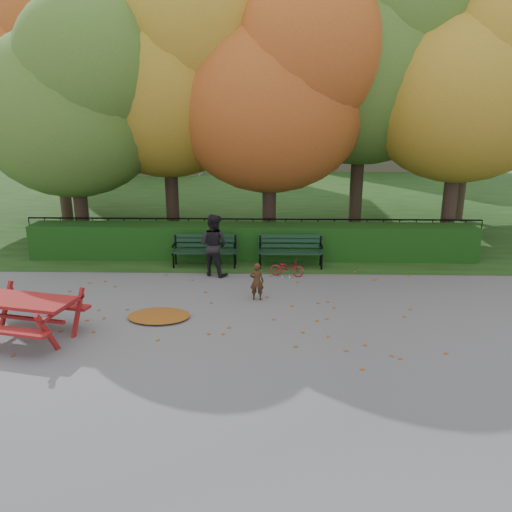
{
  "coord_description": "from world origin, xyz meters",
  "views": [
    {
      "loc": [
        0.47,
        -9.71,
        4.31
      ],
      "look_at": [
        0.19,
        1.33,
        1.0
      ],
      "focal_mm": 35.0,
      "sensor_mm": 36.0,
      "label": 1
    }
  ],
  "objects_px": {
    "tree_f": "(58,67)",
    "bicycle": "(287,268)",
    "picnic_table": "(24,308)",
    "child": "(257,281)",
    "tree_b": "(176,70)",
    "tree_a": "(78,99)",
    "adult": "(214,245)",
    "tree_c": "(281,89)",
    "tree_g": "(485,76)",
    "bench_left": "(205,248)",
    "tree_e": "(478,79)",
    "tree_d": "(378,51)",
    "bench_right": "(291,248)"
  },
  "relations": [
    {
      "from": "tree_e",
      "to": "picnic_table",
      "type": "bearing_deg",
      "value": -147.6
    },
    {
      "from": "tree_c",
      "to": "adult",
      "type": "relative_size",
      "value": 4.85
    },
    {
      "from": "tree_g",
      "to": "bench_left",
      "type": "bearing_deg",
      "value": -147.83
    },
    {
      "from": "tree_e",
      "to": "bench_right",
      "type": "height_order",
      "value": "tree_e"
    },
    {
      "from": "bench_right",
      "to": "tree_d",
      "type": "bearing_deg",
      "value": 51.77
    },
    {
      "from": "tree_b",
      "to": "picnic_table",
      "type": "xyz_separation_m",
      "value": [
        -1.73,
        -7.76,
        -4.77
      ]
    },
    {
      "from": "tree_a",
      "to": "tree_d",
      "type": "xyz_separation_m",
      "value": [
        9.07,
        1.65,
        1.46
      ]
    },
    {
      "from": "adult",
      "to": "tree_c",
      "type": "bearing_deg",
      "value": -95.49
    },
    {
      "from": "tree_e",
      "to": "adult",
      "type": "xyz_separation_m",
      "value": [
        -7.49,
        -2.87,
        -4.26
      ]
    },
    {
      "from": "tree_b",
      "to": "tree_c",
      "type": "bearing_deg",
      "value": -13.45
    },
    {
      "from": "bench_left",
      "to": "child",
      "type": "bearing_deg",
      "value": -59.4
    },
    {
      "from": "tree_a",
      "to": "adult",
      "type": "height_order",
      "value": "tree_a"
    },
    {
      "from": "picnic_table",
      "to": "child",
      "type": "height_order",
      "value": "child"
    },
    {
      "from": "tree_b",
      "to": "bicycle",
      "type": "xyz_separation_m",
      "value": [
        3.42,
        -3.92,
        -5.17
      ]
    },
    {
      "from": "bench_left",
      "to": "tree_e",
      "type": "bearing_deg",
      "value": 14.81
    },
    {
      "from": "tree_f",
      "to": "bench_left",
      "type": "distance_m",
      "value": 9.56
    },
    {
      "from": "tree_a",
      "to": "bench_right",
      "type": "relative_size",
      "value": 4.16
    },
    {
      "from": "adult",
      "to": "picnic_table",
      "type": "bearing_deg",
      "value": 75.62
    },
    {
      "from": "tree_f",
      "to": "picnic_table",
      "type": "relative_size",
      "value": 4.21
    },
    {
      "from": "child",
      "to": "adult",
      "type": "height_order",
      "value": "adult"
    },
    {
      "from": "tree_e",
      "to": "bicycle",
      "type": "xyz_separation_m",
      "value": [
        -5.55,
        -2.95,
        -4.85
      ]
    },
    {
      "from": "tree_a",
      "to": "child",
      "type": "xyz_separation_m",
      "value": [
        5.41,
        -4.45,
        -4.07
      ]
    },
    {
      "from": "tree_a",
      "to": "child",
      "type": "bearing_deg",
      "value": -39.42
    },
    {
      "from": "bicycle",
      "to": "picnic_table",
      "type": "bearing_deg",
      "value": 135.97
    },
    {
      "from": "bench_right",
      "to": "picnic_table",
      "type": "height_order",
      "value": "picnic_table"
    },
    {
      "from": "bench_left",
      "to": "picnic_table",
      "type": "relative_size",
      "value": 0.82
    },
    {
      "from": "tree_b",
      "to": "bench_right",
      "type": "height_order",
      "value": "tree_b"
    },
    {
      "from": "tree_f",
      "to": "bicycle",
      "type": "height_order",
      "value": "tree_f"
    },
    {
      "from": "tree_e",
      "to": "adult",
      "type": "distance_m",
      "value": 9.08
    },
    {
      "from": "child",
      "to": "bicycle",
      "type": "distance_m",
      "value": 1.86
    },
    {
      "from": "tree_e",
      "to": "bicycle",
      "type": "bearing_deg",
      "value": -152.01
    },
    {
      "from": "bench_left",
      "to": "child",
      "type": "distance_m",
      "value": 2.99
    },
    {
      "from": "tree_a",
      "to": "tree_b",
      "type": "relative_size",
      "value": 0.85
    },
    {
      "from": "tree_c",
      "to": "tree_d",
      "type": "relative_size",
      "value": 0.84
    },
    {
      "from": "picnic_table",
      "to": "adult",
      "type": "height_order",
      "value": "adult"
    },
    {
      "from": "tree_g",
      "to": "tree_b",
      "type": "bearing_deg",
      "value": -164.37
    },
    {
      "from": "tree_c",
      "to": "tree_f",
      "type": "relative_size",
      "value": 0.87
    },
    {
      "from": "tree_e",
      "to": "bench_right",
      "type": "relative_size",
      "value": 4.53
    },
    {
      "from": "tree_a",
      "to": "tree_e",
      "type": "height_order",
      "value": "tree_e"
    },
    {
      "from": "picnic_table",
      "to": "child",
      "type": "xyz_separation_m",
      "value": [
        4.39,
        2.15,
        -0.19
      ]
    },
    {
      "from": "bench_left",
      "to": "picnic_table",
      "type": "bearing_deg",
      "value": -121.33
    },
    {
      "from": "tree_c",
      "to": "tree_f",
      "type": "height_order",
      "value": "tree_f"
    },
    {
      "from": "bicycle",
      "to": "tree_b",
      "type": "bearing_deg",
      "value": 50.32
    },
    {
      "from": "picnic_table",
      "to": "child",
      "type": "relative_size",
      "value": 2.45
    },
    {
      "from": "tree_g",
      "to": "bench_right",
      "type": "bearing_deg",
      "value": -140.05
    },
    {
      "from": "picnic_table",
      "to": "bicycle",
      "type": "relative_size",
      "value": 2.42
    },
    {
      "from": "bench_left",
      "to": "adult",
      "type": "bearing_deg",
      "value": -67.2
    },
    {
      "from": "bench_right",
      "to": "adult",
      "type": "relative_size",
      "value": 1.09
    },
    {
      "from": "tree_d",
      "to": "tree_g",
      "type": "height_order",
      "value": "tree_d"
    },
    {
      "from": "bench_left",
      "to": "bicycle",
      "type": "xyz_separation_m",
      "value": [
        2.28,
        -0.88,
        -0.28
      ]
    }
  ]
}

